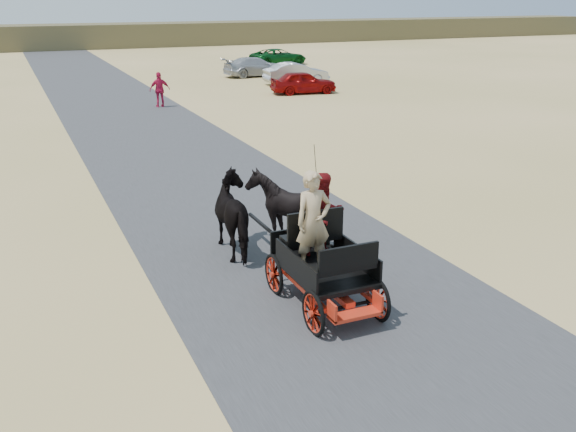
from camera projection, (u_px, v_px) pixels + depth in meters
name	position (u px, v px, depth m)	size (l,w,h in m)	color
ground	(320.00, 286.00, 12.44)	(140.00, 140.00, 0.00)	tan
road	(320.00, 285.00, 12.44)	(6.00, 140.00, 0.01)	#38383A
ridge_far	(51.00, 37.00, 65.68)	(140.00, 6.00, 2.40)	brown
carriage	(324.00, 286.00, 11.57)	(1.30, 2.40, 0.72)	black
horse_left	(238.00, 215.00, 13.79)	(0.91, 2.01, 1.70)	black
horse_right	(285.00, 209.00, 14.21)	(1.37, 1.54, 1.70)	black
driver_man	(313.00, 221.00, 11.12)	(0.66, 0.43, 1.80)	tan
passenger_woman	(325.00, 214.00, 11.82)	(0.77, 0.60, 1.58)	#660C0F
pedestrian	(160.00, 90.00, 31.80)	(1.01, 0.42, 1.73)	#B8153F
car_a	(303.00, 82.00, 36.25)	(1.49, 3.70, 1.26)	maroon
car_b	(296.00, 73.00, 39.98)	(1.41, 4.04, 1.33)	#B2B2B7
car_c	(256.00, 67.00, 43.84)	(1.81, 4.45, 1.29)	#B2B2B7
car_d	(279.00, 57.00, 51.00)	(2.10, 4.55, 1.26)	#0C4C19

